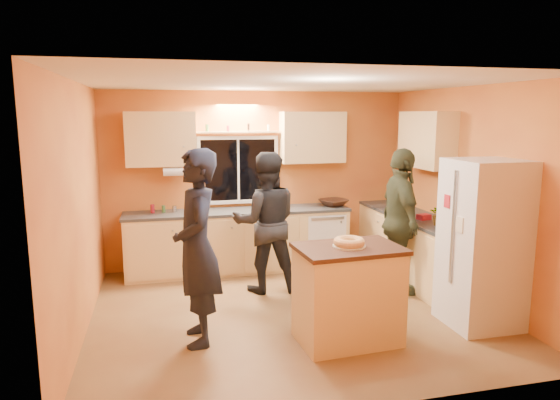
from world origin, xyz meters
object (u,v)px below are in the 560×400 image
object	(u,v)px
refrigerator	(483,244)
person_right	(400,222)
island	(348,294)
person_center	(266,222)
person_left	(197,248)

from	to	relation	value
refrigerator	person_right	bearing A→B (deg)	109.09
island	person_center	bearing A→B (deg)	102.67
person_center	person_right	distance (m)	1.71
refrigerator	person_center	distance (m)	2.58
refrigerator	person_left	world-z (taller)	person_left
person_center	person_right	xyz separation A→B (m)	(1.64, -0.47, 0.03)
person_left	person_center	bearing A→B (deg)	142.37
refrigerator	island	size ratio (longest dim) A/B	1.70
refrigerator	person_center	world-z (taller)	same
person_left	person_center	world-z (taller)	person_left
person_center	refrigerator	bearing A→B (deg)	147.47
person_left	refrigerator	bearing A→B (deg)	83.32
refrigerator	person_right	distance (m)	1.19
refrigerator	person_right	size ratio (longest dim) A/B	0.97
island	person_left	size ratio (longest dim) A/B	0.54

